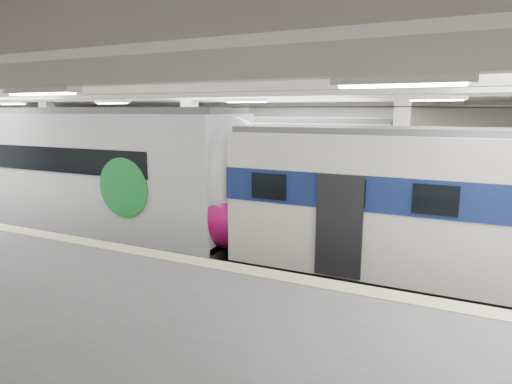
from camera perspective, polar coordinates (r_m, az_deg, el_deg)
The scene contains 4 objects.
station_hall at distance 11.74m, azimuth -9.44°, elevation 4.03°, with size 36.00×24.00×5.75m.
modern_emu at distance 16.30m, azimuth -19.97°, elevation 2.07°, with size 14.69×3.03×4.70m.
older_rer at distance 11.59m, azimuth 27.76°, elevation -2.43°, with size 12.58×2.78×4.19m.
far_train at distance 19.15m, azimuth -2.43°, elevation 3.70°, with size 13.51×2.97×4.32m.
Camera 1 is at (6.66, -11.32, 4.60)m, focal length 30.00 mm.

